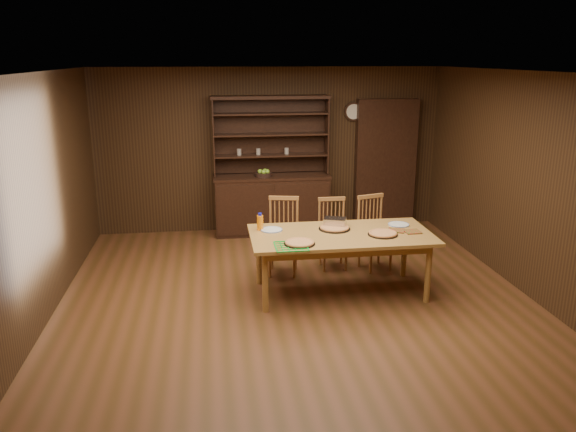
{
  "coord_description": "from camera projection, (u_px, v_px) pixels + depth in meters",
  "views": [
    {
      "loc": [
        -0.94,
        -5.9,
        2.77
      ],
      "look_at": [
        -0.06,
        0.4,
        0.94
      ],
      "focal_mm": 35.0,
      "sensor_mm": 36.0,
      "label": 1
    }
  ],
  "objects": [
    {
      "name": "pizza_left",
      "position": [
        300.0,
        243.0,
        6.22
      ],
      "size": [
        0.35,
        0.35,
        0.04
      ],
      "color": "black",
      "rests_on": "dining_table"
    },
    {
      "name": "cooling_rack",
      "position": [
        291.0,
        246.0,
        6.14
      ],
      "size": [
        0.41,
        0.41,
        0.02
      ],
      "primitive_type": null,
      "rotation": [
        0.0,
        0.0,
        0.21
      ],
      "color": "green",
      "rests_on": "dining_table"
    },
    {
      "name": "plate_right",
      "position": [
        399.0,
        224.0,
        6.92
      ],
      "size": [
        0.26,
        0.26,
        0.02
      ],
      "color": "silver",
      "rests_on": "dining_table"
    },
    {
      "name": "doorway",
      "position": [
        385.0,
        164.0,
        9.23
      ],
      "size": [
        1.0,
        0.18,
        2.1
      ],
      "primitive_type": "cube",
      "color": "black",
      "rests_on": "floor"
    },
    {
      "name": "pot_holder_b",
      "position": [
        396.0,
        230.0,
        6.69
      ],
      "size": [
        0.25,
        0.25,
        0.01
      ],
      "primitive_type": "cube",
      "rotation": [
        0.0,
        0.0,
        -0.38
      ],
      "color": "red",
      "rests_on": "dining_table"
    },
    {
      "name": "chair_left",
      "position": [
        283.0,
        233.0,
        7.32
      ],
      "size": [
        0.49,
        0.47,
        1.01
      ],
      "rotation": [
        0.0,
        0.0,
        -0.21
      ],
      "color": "#A77639",
      "rests_on": "floor"
    },
    {
      "name": "dining_table",
      "position": [
        341.0,
        239.0,
        6.62
      ],
      "size": [
        2.14,
        1.07,
        0.75
      ],
      "color": "#A27838",
      "rests_on": "floor"
    },
    {
      "name": "juice_bottle",
      "position": [
        260.0,
        222.0,
        6.71
      ],
      "size": [
        0.08,
        0.08,
        0.21
      ],
      "color": "orange",
      "rests_on": "dining_table"
    },
    {
      "name": "pizza_right",
      "position": [
        383.0,
        233.0,
        6.54
      ],
      "size": [
        0.35,
        0.35,
        0.04
      ],
      "color": "black",
      "rests_on": "dining_table"
    },
    {
      "name": "china_hutch",
      "position": [
        272.0,
        196.0,
        8.96
      ],
      "size": [
        1.84,
        0.52,
        2.17
      ],
      "color": "black",
      "rests_on": "floor"
    },
    {
      "name": "foil_dish",
      "position": [
        335.0,
        222.0,
        6.86
      ],
      "size": [
        0.31,
        0.27,
        0.1
      ],
      "primitive_type": "cube",
      "rotation": [
        0.0,
        0.0,
        -0.36
      ],
      "color": "white",
      "rests_on": "dining_table"
    },
    {
      "name": "floor",
      "position": [
        298.0,
        303.0,
        6.51
      ],
      "size": [
        6.0,
        6.0,
        0.0
      ],
      "primitive_type": "plane",
      "color": "brown",
      "rests_on": "ground"
    },
    {
      "name": "wall_clock",
      "position": [
        353.0,
        112.0,
        8.98
      ],
      "size": [
        0.3,
        0.05,
        0.3
      ],
      "color": "black",
      "rests_on": "room_shell"
    },
    {
      "name": "room_shell",
      "position": [
        299.0,
        169.0,
        6.07
      ],
      "size": [
        6.0,
        6.0,
        6.0
      ],
      "color": "silver",
      "rests_on": "floor"
    },
    {
      "name": "pizza_center",
      "position": [
        334.0,
        228.0,
        6.76
      ],
      "size": [
        0.38,
        0.38,
        0.04
      ],
      "color": "black",
      "rests_on": "dining_table"
    },
    {
      "name": "pot_holder_a",
      "position": [
        412.0,
        232.0,
        6.65
      ],
      "size": [
        0.19,
        0.19,
        0.01
      ],
      "primitive_type": "cube",
      "rotation": [
        0.0,
        0.0,
        0.03
      ],
      "color": "red",
      "rests_on": "dining_table"
    },
    {
      "name": "chair_right",
      "position": [
        373.0,
        230.0,
        7.49
      ],
      "size": [
        0.5,
        0.48,
        0.99
      ],
      "rotation": [
        0.0,
        0.0,
        0.28
      ],
      "color": "#A77639",
      "rests_on": "floor"
    },
    {
      "name": "fruit_bowl",
      "position": [
        263.0,
        174.0,
        8.78
      ],
      "size": [
        0.27,
        0.27,
        0.12
      ],
      "color": "black",
      "rests_on": "china_hutch"
    },
    {
      "name": "plate_left",
      "position": [
        272.0,
        230.0,
        6.71
      ],
      "size": [
        0.26,
        0.26,
        0.02
      ],
      "color": "silver",
      "rests_on": "dining_table"
    },
    {
      "name": "chair_center",
      "position": [
        332.0,
        231.0,
        7.53
      ],
      "size": [
        0.39,
        0.37,
        0.94
      ],
      "rotation": [
        0.0,
        0.0,
        -0.0
      ],
      "color": "#A77639",
      "rests_on": "floor"
    }
  ]
}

